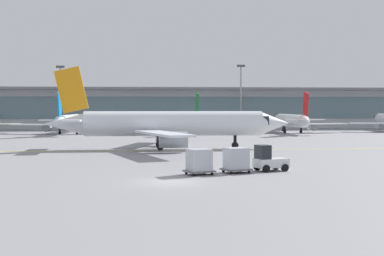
% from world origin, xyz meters
% --- Properties ---
extents(ground_plane, '(400.00, 400.00, 0.00)m').
position_xyz_m(ground_plane, '(0.00, 0.00, 0.00)').
color(ground_plane, gray).
extents(taxiway_centreline_stripe, '(109.98, 3.00, 0.01)m').
position_xyz_m(taxiway_centreline_stripe, '(1.63, 26.67, 0.00)').
color(taxiway_centreline_stripe, yellow).
rests_on(taxiway_centreline_stripe, ground_plane).
extents(terminal_concourse, '(170.19, 11.00, 9.60)m').
position_xyz_m(terminal_concourse, '(0.00, 91.30, 4.92)').
color(terminal_concourse, '#B2B7BC').
rests_on(terminal_concourse, ground_plane).
extents(gate_airplane_2, '(22.25, 23.90, 7.93)m').
position_xyz_m(gate_airplane_2, '(-16.48, 66.78, 2.38)').
color(gate_airplane_2, white).
rests_on(gate_airplane_2, ground_plane).
extents(gate_airplane_3, '(22.16, 23.94, 7.93)m').
position_xyz_m(gate_airplane_3, '(6.40, 69.64, 2.38)').
color(gate_airplane_3, white).
rests_on(gate_airplane_3, ground_plane).
extents(gate_airplane_4, '(22.26, 23.86, 7.93)m').
position_xyz_m(gate_airplane_4, '(26.64, 67.30, 2.38)').
color(gate_airplane_4, white).
rests_on(gate_airplane_4, ground_plane).
extents(taxiing_regional_jet, '(29.99, 27.93, 9.95)m').
position_xyz_m(taxiing_regional_jet, '(1.25, 28.67, 2.98)').
color(taxiing_regional_jet, silver).
rests_on(taxiing_regional_jet, ground_plane).
extents(baggage_tug, '(2.90, 2.24, 2.10)m').
position_xyz_m(baggage_tug, '(8.07, 5.52, 0.89)').
color(baggage_tug, silver).
rests_on(baggage_tug, ground_plane).
extents(cargo_dolly_lead, '(2.49, 2.16, 1.94)m').
position_xyz_m(cargo_dolly_lead, '(5.33, 4.65, 1.05)').
color(cargo_dolly_lead, '#595B60').
rests_on(cargo_dolly_lead, ground_plane).
extents(cargo_dolly_trailing, '(2.49, 2.16, 1.94)m').
position_xyz_m(cargo_dolly_trailing, '(2.36, 3.70, 1.05)').
color(cargo_dolly_trailing, '#595B60').
rests_on(cargo_dolly_trailing, ground_plane).
extents(apron_light_mast_1, '(1.80, 0.36, 14.07)m').
position_xyz_m(apron_light_mast_1, '(-20.54, 82.01, 7.72)').
color(apron_light_mast_1, gray).
rests_on(apron_light_mast_1, ground_plane).
extents(apron_light_mast_2, '(1.80, 0.36, 14.57)m').
position_xyz_m(apron_light_mast_2, '(19.22, 82.84, 7.98)').
color(apron_light_mast_2, gray).
rests_on(apron_light_mast_2, ground_plane).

